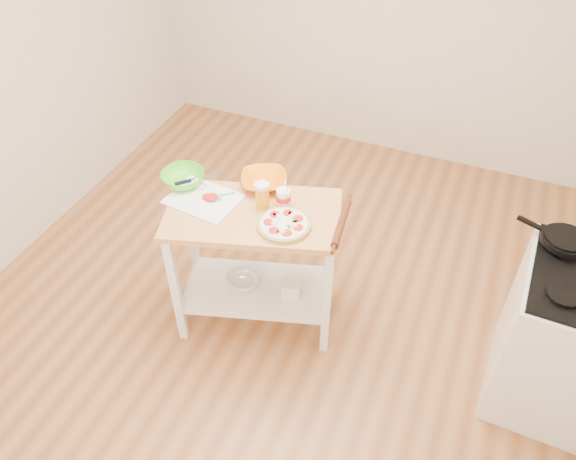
% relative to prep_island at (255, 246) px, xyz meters
% --- Properties ---
extents(room_shell, '(4.04, 4.54, 2.74)m').
position_rel_prep_island_xyz_m(room_shell, '(0.10, 0.05, 0.71)').
color(room_shell, '#A4683C').
rests_on(room_shell, ground).
extents(prep_island, '(1.11, 0.80, 0.90)m').
position_rel_prep_island_xyz_m(prep_island, '(0.00, 0.00, 0.00)').
color(prep_island, tan).
rests_on(prep_island, ground).
extents(gas_stove, '(0.63, 0.73, 1.11)m').
position_rel_prep_island_xyz_m(gas_stove, '(1.79, 0.13, -0.16)').
color(gas_stove, white).
rests_on(gas_stove, ground).
extents(skillet, '(0.37, 0.25, 0.03)m').
position_rel_prep_island_xyz_m(skillet, '(1.63, 0.34, 0.34)').
color(skillet, black).
rests_on(skillet, gas_stove).
extents(pizza, '(0.30, 0.30, 0.05)m').
position_rel_prep_island_xyz_m(pizza, '(0.21, -0.04, 0.28)').
color(pizza, tan).
rests_on(pizza, prep_island).
extents(cutting_board, '(0.43, 0.35, 0.04)m').
position_rel_prep_island_xyz_m(cutting_board, '(-0.32, -0.00, 0.27)').
color(cutting_board, white).
rests_on(cutting_board, prep_island).
extents(spatula, '(0.11, 0.13, 0.01)m').
position_rel_prep_island_xyz_m(spatula, '(-0.22, 0.04, 0.28)').
color(spatula, '#45AE9F').
rests_on(spatula, cutting_board).
extents(knife, '(0.20, 0.21, 0.01)m').
position_rel_prep_island_xyz_m(knife, '(-0.47, 0.11, 0.28)').
color(knife, silver).
rests_on(knife, cutting_board).
extents(orange_bowl, '(0.37, 0.37, 0.07)m').
position_rel_prep_island_xyz_m(orange_bowl, '(-0.04, 0.26, 0.30)').
color(orange_bowl, orange).
rests_on(orange_bowl, prep_island).
extents(green_bowl, '(0.36, 0.36, 0.08)m').
position_rel_prep_island_xyz_m(green_bowl, '(-0.50, 0.08, 0.30)').
color(green_bowl, '#55D029').
rests_on(green_bowl, prep_island).
extents(beer_pint, '(0.08, 0.08, 0.17)m').
position_rel_prep_island_xyz_m(beer_pint, '(0.03, 0.06, 0.35)').
color(beer_pint, orange).
rests_on(beer_pint, prep_island).
extents(yogurt_tub, '(0.09, 0.09, 0.18)m').
position_rel_prep_island_xyz_m(yogurt_tub, '(0.13, 0.13, 0.31)').
color(yogurt_tub, white).
rests_on(yogurt_tub, prep_island).
extents(rolling_pin, '(0.09, 0.38, 0.04)m').
position_rel_prep_island_xyz_m(rolling_pin, '(0.50, 0.08, 0.28)').
color(rolling_pin, '#5C2A15').
rests_on(rolling_pin, prep_island).
extents(shelf_glass_bowl, '(0.30, 0.30, 0.07)m').
position_rel_prep_island_xyz_m(shelf_glass_bowl, '(-0.10, 0.00, -0.34)').
color(shelf_glass_bowl, silver).
rests_on(shelf_glass_bowl, prep_island).
extents(shelf_bin, '(0.14, 0.14, 0.11)m').
position_rel_prep_island_xyz_m(shelf_bin, '(0.22, 0.04, -0.32)').
color(shelf_bin, white).
rests_on(shelf_bin, prep_island).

